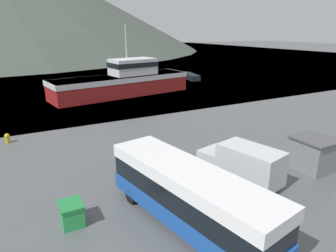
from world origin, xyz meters
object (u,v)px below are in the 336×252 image
(storage_bin, at_px, (72,213))
(small_boat, at_px, (190,76))
(fishing_boat, at_px, (123,81))
(tour_bus, at_px, (188,194))
(dock_kiosk, at_px, (314,153))
(delivery_van, at_px, (243,163))

(storage_bin, relative_size, small_boat, 0.20)
(fishing_boat, bearing_deg, tour_bus, 156.68)
(small_boat, bearing_deg, fishing_boat, 37.18)
(tour_bus, relative_size, small_boat, 1.56)
(dock_kiosk, xyz_separation_m, small_boat, (14.09, 38.97, -0.66))
(delivery_van, distance_m, storage_bin, 10.78)
(dock_kiosk, bearing_deg, storage_bin, 175.03)
(delivery_van, xyz_separation_m, dock_kiosk, (5.80, -0.86, -0.15))
(fishing_boat, bearing_deg, delivery_van, 165.89)
(tour_bus, xyz_separation_m, storage_bin, (-5.19, 2.87, -1.17))
(tour_bus, distance_m, small_boat, 47.76)
(delivery_van, height_order, small_boat, delivery_van)
(delivery_van, bearing_deg, small_boat, 49.14)
(tour_bus, distance_m, fishing_boat, 33.24)
(fishing_boat, relative_size, small_boat, 3.22)
(tour_bus, height_order, delivery_van, tour_bus)
(storage_bin, height_order, dock_kiosk, dock_kiosk)
(storage_bin, distance_m, dock_kiosk, 16.62)
(small_boat, bearing_deg, storage_bin, 62.47)
(dock_kiosk, bearing_deg, fishing_boat, 95.74)
(tour_bus, bearing_deg, small_boat, 47.32)
(delivery_van, bearing_deg, tour_bus, -170.93)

